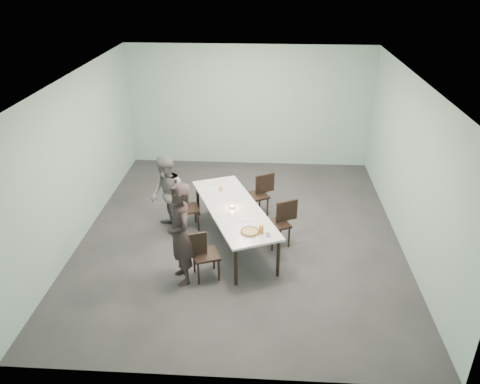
# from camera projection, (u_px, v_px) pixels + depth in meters

# --- Properties ---
(ground) EXTENTS (7.00, 7.00, 0.00)m
(ground) POSITION_uv_depth(u_px,v_px,m) (241.00, 233.00, 9.10)
(ground) COLOR #333335
(ground) RESTS_ON ground
(room_shell) EXTENTS (6.02, 7.02, 3.01)m
(room_shell) POSITION_uv_depth(u_px,v_px,m) (241.00, 135.00, 8.19)
(room_shell) COLOR #9DC6BE
(room_shell) RESTS_ON ground
(table) EXTENTS (1.83, 2.75, 0.75)m
(table) POSITION_uv_depth(u_px,v_px,m) (234.00, 210.00, 8.49)
(table) COLOR white
(table) RESTS_ON ground
(chair_near_left) EXTENTS (0.65, 0.54, 0.87)m
(chair_near_left) POSITION_uv_depth(u_px,v_px,m) (201.00, 252.00, 7.63)
(chair_near_left) COLOR black
(chair_near_left) RESTS_ON ground
(chair_far_left) EXTENTS (0.65, 0.53, 0.87)m
(chair_far_left) POSITION_uv_depth(u_px,v_px,m) (184.00, 206.00, 9.04)
(chair_far_left) COLOR black
(chair_far_left) RESTS_ON ground
(chair_near_right) EXTENTS (0.65, 0.56, 0.87)m
(chair_near_right) POSITION_uv_depth(u_px,v_px,m) (281.00, 220.00, 8.56)
(chair_near_right) COLOR black
(chair_near_right) RESTS_ON ground
(chair_far_right) EXTENTS (0.64, 0.57, 0.87)m
(chair_far_right) POSITION_uv_depth(u_px,v_px,m) (260.00, 192.00, 9.58)
(chair_far_right) COLOR black
(chair_far_right) RESTS_ON ground
(diner_near) EXTENTS (0.64, 0.75, 1.75)m
(diner_near) POSITION_uv_depth(u_px,v_px,m) (181.00, 234.00, 7.41)
(diner_near) COLOR black
(diner_near) RESTS_ON ground
(diner_far) EXTENTS (0.89, 0.95, 1.55)m
(diner_far) POSITION_uv_depth(u_px,v_px,m) (167.00, 195.00, 8.84)
(diner_far) COLOR slate
(diner_far) RESTS_ON ground
(pizza) EXTENTS (0.34, 0.34, 0.04)m
(pizza) POSITION_uv_depth(u_px,v_px,m) (250.00, 232.00, 7.68)
(pizza) COLOR white
(pizza) RESTS_ON table
(side_plate) EXTENTS (0.18, 0.18, 0.01)m
(side_plate) POSITION_uv_depth(u_px,v_px,m) (247.00, 219.00, 8.07)
(side_plate) COLOR white
(side_plate) RESTS_ON table
(beer_glass) EXTENTS (0.08, 0.08, 0.15)m
(beer_glass) POSITION_uv_depth(u_px,v_px,m) (261.00, 230.00, 7.63)
(beer_glass) COLOR #BA7E28
(beer_glass) RESTS_ON table
(water_tumbler) EXTENTS (0.08, 0.08, 0.09)m
(water_tumbler) POSITION_uv_depth(u_px,v_px,m) (268.00, 233.00, 7.58)
(water_tumbler) COLOR silver
(water_tumbler) RESTS_ON table
(tealight) EXTENTS (0.06, 0.06, 0.05)m
(tealight) POSITION_uv_depth(u_px,v_px,m) (232.00, 207.00, 8.43)
(tealight) COLOR silver
(tealight) RESTS_ON table
(amber_tumbler) EXTENTS (0.07, 0.07, 0.08)m
(amber_tumbler) POSITION_uv_depth(u_px,v_px,m) (221.00, 189.00, 9.06)
(amber_tumbler) COLOR #BA7E28
(amber_tumbler) RESTS_ON table
(menu) EXTENTS (0.36, 0.32, 0.01)m
(menu) POSITION_uv_depth(u_px,v_px,m) (215.00, 189.00, 9.12)
(menu) COLOR silver
(menu) RESTS_ON table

